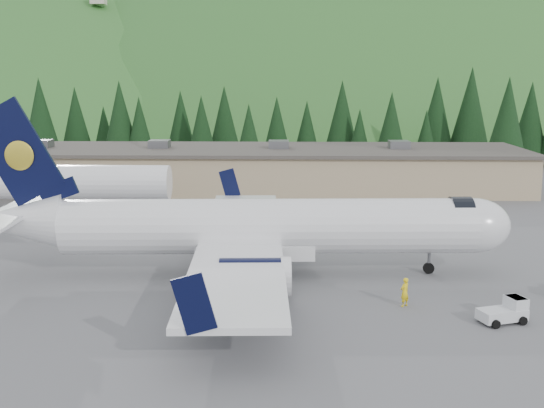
{
  "coord_description": "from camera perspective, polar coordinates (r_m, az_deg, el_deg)",
  "views": [
    {
      "loc": [
        1.41,
        -47.03,
        13.92
      ],
      "look_at": [
        0.0,
        6.0,
        4.0
      ],
      "focal_mm": 45.0,
      "sensor_mm": 36.0,
      "label": 1
    }
  ],
  "objects": [
    {
      "name": "second_airliner",
      "position": [
        74.64,
        -19.17,
        1.84
      ],
      "size": [
        27.5,
        11.0,
        10.05
      ],
      "color": "white",
      "rests_on": "ground"
    },
    {
      "name": "tree_line",
      "position": [
        109.28,
        0.76,
        7.05
      ],
      "size": [
        112.0,
        17.39,
        14.3
      ],
      "color": "black",
      "rests_on": "ground"
    },
    {
      "name": "ramp_worker",
      "position": [
        42.95,
        11.04,
        -7.24
      ],
      "size": [
        0.79,
        0.76,
        1.82
      ],
      "primitive_type": "imported",
      "rotation": [
        0.0,
        0.0,
        3.83
      ],
      "color": "yellow",
      "rests_on": "ground"
    },
    {
      "name": "ground",
      "position": [
        49.07,
        -0.19,
        -5.89
      ],
      "size": [
        600.0,
        600.0,
        0.0
      ],
      "primitive_type": "plane",
      "color": "#57575B"
    },
    {
      "name": "hills",
      "position": [
        277.08,
        12.42,
        -10.1
      ],
      "size": [
        614.0,
        330.0,
        300.0
      ],
      "color": "#235C1F",
      "rests_on": "ground"
    },
    {
      "name": "airliner",
      "position": [
        48.22,
        -1.51,
        -2.06
      ],
      "size": [
        37.97,
        35.58,
        12.62
      ],
      "rotation": [
        0.0,
        0.0,
        0.04
      ],
      "color": "white",
      "rests_on": "ground"
    },
    {
      "name": "baggage_tug_a",
      "position": [
        41.87,
        18.98,
        -8.49
      ],
      "size": [
        3.0,
        2.31,
        1.44
      ],
      "rotation": [
        0.0,
        0.0,
        0.33
      ],
      "color": "silver",
      "rests_on": "ground"
    },
    {
      "name": "terminal_building",
      "position": [
        86.02,
        -2.78,
        3.03
      ],
      "size": [
        71.0,
        17.0,
        6.1
      ],
      "color": "tan",
      "rests_on": "ground"
    }
  ]
}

